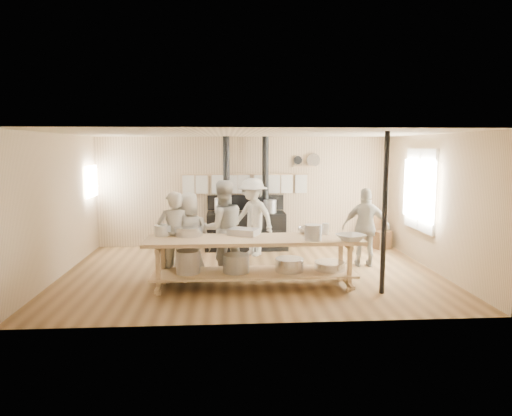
# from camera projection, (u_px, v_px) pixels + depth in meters

# --- Properties ---
(ground) EXTENTS (7.00, 7.00, 0.00)m
(ground) POSITION_uv_depth(u_px,v_px,m) (251.00, 273.00, 8.60)
(ground) COLOR brown
(ground) RESTS_ON ground
(room_shell) EXTENTS (7.00, 7.00, 7.00)m
(room_shell) POSITION_uv_depth(u_px,v_px,m) (251.00, 187.00, 8.39)
(room_shell) COLOR tan
(room_shell) RESTS_ON ground
(window_right) EXTENTS (0.09, 1.50, 1.65)m
(window_right) POSITION_uv_depth(u_px,v_px,m) (420.00, 190.00, 9.22)
(window_right) COLOR beige
(window_right) RESTS_ON ground
(left_opening) EXTENTS (0.00, 0.90, 0.90)m
(left_opening) POSITION_uv_depth(u_px,v_px,m) (92.00, 181.00, 10.14)
(left_opening) COLOR white
(left_opening) RESTS_ON ground
(stove) EXTENTS (1.90, 0.75, 2.60)m
(stove) POSITION_uv_depth(u_px,v_px,m) (246.00, 226.00, 10.62)
(stove) COLOR black
(stove) RESTS_ON ground
(towel_rail) EXTENTS (3.00, 0.04, 0.47)m
(towel_rail) POSITION_uv_depth(u_px,v_px,m) (246.00, 182.00, 10.77)
(towel_rail) COLOR tan
(towel_rail) RESTS_ON ground
(back_wall_shelf) EXTENTS (0.63, 0.14, 0.32)m
(back_wall_shelf) POSITION_uv_depth(u_px,v_px,m) (307.00, 162.00, 10.84)
(back_wall_shelf) COLOR tan
(back_wall_shelf) RESTS_ON ground
(prep_table) EXTENTS (3.60, 0.90, 0.85)m
(prep_table) POSITION_uv_depth(u_px,v_px,m) (253.00, 257.00, 7.64)
(prep_table) COLOR tan
(prep_table) RESTS_ON ground
(support_post) EXTENTS (0.08, 0.08, 2.60)m
(support_post) POSITION_uv_depth(u_px,v_px,m) (385.00, 214.00, 7.22)
(support_post) COLOR black
(support_post) RESTS_ON ground
(cook_far_left) EXTENTS (0.64, 0.47, 1.61)m
(cook_far_left) POSITION_uv_depth(u_px,v_px,m) (175.00, 237.00, 7.91)
(cook_far_left) COLOR #B4AF9F
(cook_far_left) RESTS_ON ground
(cook_left) EXTENTS (1.02, 0.90, 1.77)m
(cook_left) POSITION_uv_depth(u_px,v_px,m) (222.00, 229.00, 8.26)
(cook_left) COLOR #B4AF9F
(cook_left) RESTS_ON ground
(cook_center) EXTENTS (0.78, 0.52, 1.57)m
(cook_center) POSITION_uv_depth(u_px,v_px,m) (188.00, 236.00, 8.07)
(cook_center) COLOR #B4AF9F
(cook_center) RESTS_ON ground
(cook_right) EXTENTS (0.97, 0.53, 1.56)m
(cook_right) POSITION_uv_depth(u_px,v_px,m) (366.00, 227.00, 8.99)
(cook_right) COLOR #B4AF9F
(cook_right) RESTS_ON ground
(cook_by_window) EXTENTS (1.23, 1.21, 1.70)m
(cook_by_window) POSITION_uv_depth(u_px,v_px,m) (253.00, 217.00, 9.91)
(cook_by_window) COLOR #B4AF9F
(cook_by_window) RESTS_ON ground
(chair) EXTENTS (0.51, 0.51, 0.83)m
(chair) POSITION_uv_depth(u_px,v_px,m) (380.00, 238.00, 10.71)
(chair) COLOR brown
(chair) RESTS_ON ground
(bowl_white_a) EXTENTS (0.47, 0.47, 0.09)m
(bowl_white_a) POSITION_uv_depth(u_px,v_px,m) (177.00, 233.00, 7.83)
(bowl_white_a) COLOR white
(bowl_white_a) RESTS_ON prep_table
(bowl_steel_a) EXTENTS (0.38, 0.38, 0.09)m
(bowl_steel_a) POSITION_uv_depth(u_px,v_px,m) (246.00, 232.00, 7.91)
(bowl_steel_a) COLOR silver
(bowl_steel_a) RESTS_ON prep_table
(bowl_white_b) EXTENTS (0.58, 0.58, 0.11)m
(bowl_white_b) POSITION_uv_depth(u_px,v_px,m) (351.00, 237.00, 7.36)
(bowl_white_b) COLOR white
(bowl_white_b) RESTS_ON prep_table
(bowl_steel_b) EXTENTS (0.36, 0.36, 0.11)m
(bowl_steel_b) POSITION_uv_depth(u_px,v_px,m) (308.00, 230.00, 7.98)
(bowl_steel_b) COLOR silver
(bowl_steel_b) RESTS_ON prep_table
(roasting_pan) EXTENTS (0.59, 0.51, 0.11)m
(roasting_pan) POSITION_uv_depth(u_px,v_px,m) (244.00, 232.00, 7.86)
(roasting_pan) COLOR #B2B2B7
(roasting_pan) RESTS_ON prep_table
(mixing_bowl_large) EXTENTS (0.63, 0.63, 0.15)m
(mixing_bowl_large) POSITION_uv_depth(u_px,v_px,m) (188.00, 231.00, 7.79)
(mixing_bowl_large) COLOR silver
(mixing_bowl_large) RESTS_ON prep_table
(bucket_galv) EXTENTS (0.30, 0.30, 0.26)m
(bucket_galv) POSITION_uv_depth(u_px,v_px,m) (313.00, 232.00, 7.40)
(bucket_galv) COLOR gray
(bucket_galv) RESTS_ON prep_table
(deep_bowl_enamel) EXTENTS (0.37, 0.37, 0.18)m
(deep_bowl_enamel) POSITION_uv_depth(u_px,v_px,m) (163.00, 230.00, 7.81)
(deep_bowl_enamel) COLOR white
(deep_bowl_enamel) RESTS_ON prep_table
(pitcher) EXTENTS (0.13, 0.13, 0.20)m
(pitcher) POSITION_uv_depth(u_px,v_px,m) (325.00, 229.00, 7.90)
(pitcher) COLOR white
(pitcher) RESTS_ON prep_table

